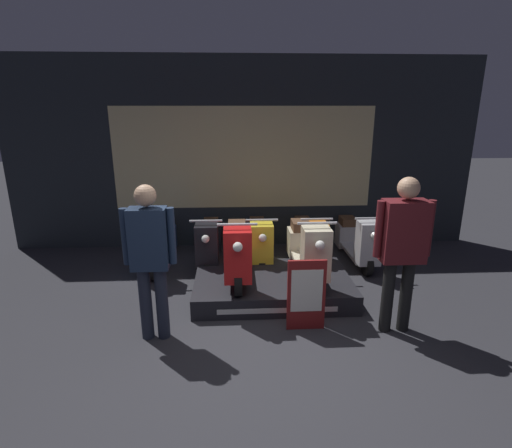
# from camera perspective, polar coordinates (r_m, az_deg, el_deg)

# --- Properties ---
(ground_plane) EXTENTS (30.00, 30.00, 0.00)m
(ground_plane) POSITION_cam_1_polar(r_m,az_deg,el_deg) (4.11, -0.11, -19.26)
(ground_plane) COLOR #2D2D33
(shop_wall_back) EXTENTS (7.95, 0.09, 3.20)m
(shop_wall_back) POSITION_cam_1_polar(r_m,az_deg,el_deg) (6.87, -1.71, 9.83)
(shop_wall_back) COLOR #23282D
(shop_wall_back) RESTS_ON ground_plane
(display_platform) EXTENTS (2.02, 1.47, 0.25)m
(display_platform) POSITION_cam_1_polar(r_m,az_deg,el_deg) (5.40, 2.28, -8.40)
(display_platform) COLOR black
(display_platform) RESTS_ON ground_plane
(scooter_display_left) EXTENTS (0.46, 1.56, 0.88)m
(scooter_display_left) POSITION_cam_1_polar(r_m,az_deg,el_deg) (5.17, -2.67, -3.88)
(scooter_display_left) COLOR black
(scooter_display_left) RESTS_ON display_platform
(scooter_display_right) EXTENTS (0.46, 1.56, 0.88)m
(scooter_display_right) POSITION_cam_1_polar(r_m,az_deg,el_deg) (5.26, 7.32, -3.66)
(scooter_display_right) COLOR black
(scooter_display_right) RESTS_ON display_platform
(scooter_backrow_0) EXTENTS (0.46, 1.56, 0.88)m
(scooter_backrow_0) POSITION_cam_1_polar(r_m,az_deg,el_deg) (6.34, -13.72, -2.84)
(scooter_backrow_0) COLOR black
(scooter_backrow_0) RESTS_ON ground_plane
(scooter_backrow_1) EXTENTS (0.46, 1.56, 0.88)m
(scooter_backrow_1) POSITION_cam_1_polar(r_m,az_deg,el_deg) (6.25, -6.68, -2.77)
(scooter_backrow_1) COLOR black
(scooter_backrow_1) RESTS_ON ground_plane
(scooter_backrow_2) EXTENTS (0.46, 1.56, 0.88)m
(scooter_backrow_2) POSITION_cam_1_polar(r_m,az_deg,el_deg) (6.25, 0.46, -2.65)
(scooter_backrow_2) COLOR black
(scooter_backrow_2) RESTS_ON ground_plane
(scooter_backrow_3) EXTENTS (0.46, 1.56, 0.88)m
(scooter_backrow_3) POSITION_cam_1_polar(r_m,az_deg,el_deg) (6.34, 7.50, -2.50)
(scooter_backrow_3) COLOR black
(scooter_backrow_3) RESTS_ON ground_plane
(scooter_backrow_4) EXTENTS (0.46, 1.56, 0.88)m
(scooter_backrow_4) POSITION_cam_1_polar(r_m,az_deg,el_deg) (6.53, 14.24, -2.32)
(scooter_backrow_4) COLOR black
(scooter_backrow_4) RESTS_ON ground_plane
(person_left_browsing) EXTENTS (0.54, 0.22, 1.67)m
(person_left_browsing) POSITION_cam_1_polar(r_m,az_deg,el_deg) (4.20, -14.92, -4.03)
(person_left_browsing) COLOR #232838
(person_left_browsing) RESTS_ON ground_plane
(person_right_browsing) EXTENTS (0.61, 0.25, 1.72)m
(person_right_browsing) POSITION_cam_1_polar(r_m,az_deg,el_deg) (4.45, 20.21, -2.52)
(person_right_browsing) COLOR black
(person_right_browsing) RESTS_ON ground_plane
(price_sign_board) EXTENTS (0.42, 0.04, 0.82)m
(price_sign_board) POSITION_cam_1_polar(r_m,az_deg,el_deg) (4.47, 7.20, -10.01)
(price_sign_board) COLOR maroon
(price_sign_board) RESTS_ON ground_plane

